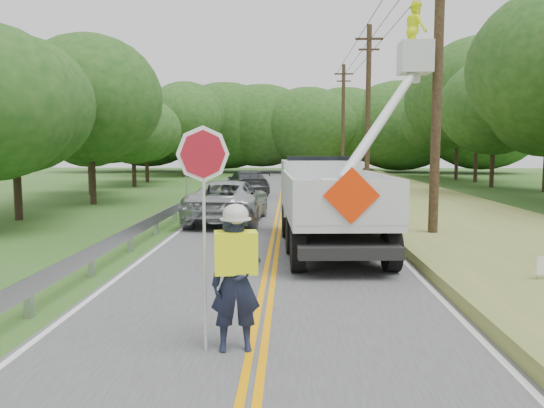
{
  "coord_description": "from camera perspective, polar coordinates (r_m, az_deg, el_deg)",
  "views": [
    {
      "loc": [
        0.48,
        -8.06,
        2.99
      ],
      "look_at": [
        0.0,
        6.0,
        1.5
      ],
      "focal_mm": 35.61,
      "sensor_mm": 36.0,
      "label": 1
    }
  ],
  "objects": [
    {
      "name": "treeline_right",
      "position": [
        38.98,
        25.52,
        10.69
      ],
      "size": [
        11.34,
        52.79,
        12.23
      ],
      "color": "#332319",
      "rests_on": "ground"
    },
    {
      "name": "road",
      "position": [
        22.27,
        0.7,
        -1.64
      ],
      "size": [
        7.2,
        96.0,
        0.03
      ],
      "color": "#464648",
      "rests_on": "ground"
    },
    {
      "name": "stop_sign_permanent",
      "position": [
        28.92,
        -9.07,
        3.23
      ],
      "size": [
        0.44,
        0.32,
        2.44
      ],
      "color": "#9B9EA3",
      "rests_on": "ground"
    },
    {
      "name": "tall_grass_verge",
      "position": [
        23.21,
        18.52,
        -1.3
      ],
      "size": [
        7.0,
        96.0,
        0.3
      ],
      "primitive_type": "cube",
      "color": "olive",
      "rests_on": "ground"
    },
    {
      "name": "utility_poles",
      "position": [
        25.58,
        12.36,
        11.02
      ],
      "size": [
        1.6,
        43.3,
        10.0
      ],
      "color": "black",
      "rests_on": "ground"
    },
    {
      "name": "suv_darkgrey",
      "position": [
        33.54,
        -2.72,
        2.28
      ],
      "size": [
        3.47,
        5.68,
        1.54
      ],
      "primitive_type": "imported",
      "rotation": [
        0.0,
        0.0,
        3.41
      ],
      "color": "#35383B",
      "rests_on": "road"
    },
    {
      "name": "suv_silver",
      "position": [
        21.52,
        -4.63,
        0.33
      ],
      "size": [
        2.99,
        6.11,
        1.67
      ],
      "primitive_type": "imported",
      "rotation": [
        0.0,
        0.0,
        3.1
      ],
      "color": "#ADB1B4",
      "rests_on": "road"
    },
    {
      "name": "flagger",
      "position": [
        7.88,
        -3.92,
        -7.24
      ],
      "size": [
        1.2,
        0.58,
        3.27
      ],
      "color": "#191E33",
      "rests_on": "road"
    },
    {
      "name": "guardrail",
      "position": [
        23.53,
        -9.08,
        0.03
      ],
      "size": [
        0.18,
        48.0,
        0.77
      ],
      "color": "#9B9EA3",
      "rests_on": "ground"
    },
    {
      "name": "treeline_left",
      "position": [
        38.61,
        -14.88,
        9.14
      ],
      "size": [
        8.84,
        55.84,
        9.78
      ],
      "color": "#332319",
      "rests_on": "ground"
    },
    {
      "name": "bucket_truck",
      "position": [
        16.77,
        6.3,
        1.45
      ],
      "size": [
        4.62,
        7.8,
        7.37
      ],
      "color": "black",
      "rests_on": "road"
    },
    {
      "name": "ground",
      "position": [
        8.61,
        -1.41,
        -14.28
      ],
      "size": [
        140.0,
        140.0,
        0.0
      ],
      "primitive_type": "plane",
      "color": "#264F17",
      "rests_on": "ground"
    },
    {
      "name": "treeline_horizon",
      "position": [
        64.38,
        2.15,
        8.28
      ],
      "size": [
        55.86,
        13.89,
        10.63
      ],
      "color": "#1B4416",
      "rests_on": "ground"
    }
  ]
}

